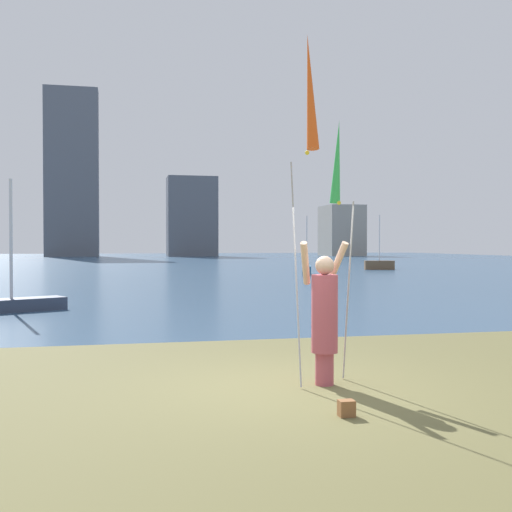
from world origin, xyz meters
TOP-DOWN VIEW (x-y plane):
  - ground at (0.00, 50.95)m, footprint 120.00×138.00m
  - person at (0.47, 0.10)m, footprint 0.74×0.55m
  - kite_flag_left at (0.08, -0.43)m, footprint 0.16×1.14m
  - kite_flag_right at (0.85, 0.66)m, footprint 0.16×0.87m
  - bag at (0.20, -1.49)m, footprint 0.18×0.14m
  - sailboat_0 at (-5.42, 11.02)m, footprint 3.08×2.13m
  - sailboat_1 at (16.97, 36.47)m, footprint 2.29×1.02m
  - sailboat_4 at (9.33, 30.25)m, footprint 1.15×2.16m
  - skyline_tower_1 at (-9.50, 91.36)m, footprint 7.95×3.40m
  - skyline_tower_2 at (8.63, 89.86)m, footprint 7.65×4.98m
  - skyline_tower_3 at (32.86, 88.57)m, footprint 5.80×7.26m

SIDE VIEW (x-z plane):
  - ground at x=0.00m, z-range -0.12..0.00m
  - bag at x=0.20m, z-range 0.00..0.19m
  - sailboat_0 at x=-5.42m, z-range -1.68..2.17m
  - sailboat_4 at x=9.33m, z-range -1.57..2.20m
  - sailboat_1 at x=16.97m, z-range -1.70..2.45m
  - person at x=0.47m, z-range -0.02..2.00m
  - kite_flag_right at x=0.85m, z-range 1.21..5.01m
  - kite_flag_left at x=0.08m, z-range 1.49..6.20m
  - skyline_tower_3 at x=32.86m, z-range 0.00..8.12m
  - skyline_tower_2 at x=8.63m, z-range 0.00..12.35m
  - skyline_tower_1 at x=-9.50m, z-range 0.00..25.56m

